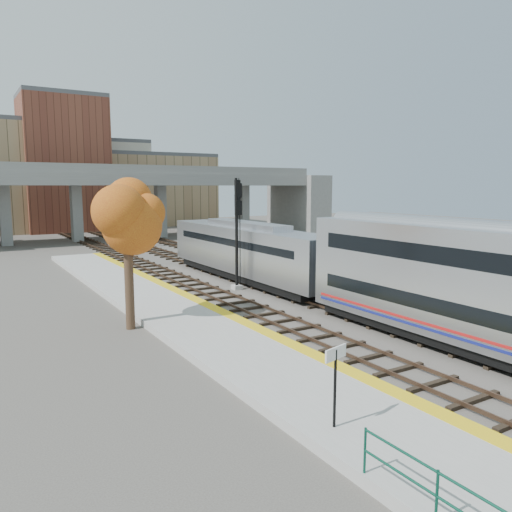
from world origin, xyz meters
TOP-DOWN VIEW (x-y plane):
  - ground at (0.00, 0.00)m, footprint 160.00×160.00m
  - platform at (-7.25, 0.00)m, footprint 4.50×60.00m
  - yellow_strip at (-5.35, 0.00)m, footprint 0.70×60.00m
  - tracks at (0.93, 12.50)m, footprint 10.70×95.00m
  - overpass at (4.92, 45.00)m, footprint 54.00×12.00m
  - buildings_far at (1.26, 66.57)m, footprint 43.00×21.00m
  - parking_lot at (14.00, 28.00)m, footprint 14.00×18.00m
  - locomotive at (1.00, 11.37)m, footprint 3.02×19.05m
  - signal_mast_near at (-1.10, 8.97)m, footprint 0.60×0.64m
  - signal_mast_mid at (3.00, 16.45)m, footprint 0.60×0.64m
  - signal_mast_far at (-1.10, 35.41)m, footprint 0.60×0.64m
  - station_sign at (-8.55, -9.92)m, footprint 0.88×0.28m
  - tree at (-10.09, 3.53)m, footprint 3.60×3.60m
  - car_a at (9.50, 25.46)m, footprint 1.82×3.80m
  - car_b at (14.71, 29.19)m, footprint 3.26×3.93m
  - car_c at (16.67, 30.31)m, footprint 2.60×3.97m

SIDE VIEW (x-z plane):
  - ground at x=0.00m, z-range 0.00..0.00m
  - parking_lot at x=14.00m, z-range 0.00..0.04m
  - tracks at x=0.93m, z-range -0.05..0.20m
  - platform at x=-7.25m, z-range 0.00..0.35m
  - yellow_strip at x=-5.35m, z-range 0.35..0.36m
  - car_c at x=16.67m, z-range 0.04..1.11m
  - car_a at x=9.50m, z-range 0.04..1.29m
  - car_b at x=14.71m, z-range 0.04..1.30m
  - station_sign at x=-8.55m, z-range 0.84..3.12m
  - locomotive at x=1.00m, z-range 0.23..4.33m
  - signal_mast_far at x=-1.10m, z-range -0.08..6.71m
  - signal_mast_near at x=-1.10m, z-range 0.01..7.27m
  - signal_mast_mid at x=3.00m, z-range 0.07..7.65m
  - tree at x=-10.09m, z-range 1.74..8.94m
  - overpass at x=4.92m, z-range 1.06..10.56m
  - buildings_far at x=1.26m, z-range -2.42..18.18m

